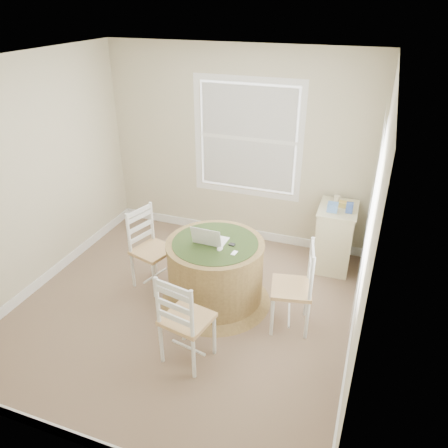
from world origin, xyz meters
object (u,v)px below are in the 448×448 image
(round_table, at_px, (215,270))
(chair_left, at_px, (153,250))
(chair_right, at_px, (291,288))
(corner_chest, at_px, (334,237))
(laptop, at_px, (210,239))
(chair_near, at_px, (187,318))

(round_table, xyz_separation_m, chair_left, (-0.79, 0.04, 0.06))
(chair_right, bearing_deg, corner_chest, 157.16)
(laptop, bearing_deg, corner_chest, -133.14)
(round_table, relative_size, chair_right, 1.31)
(round_table, distance_m, chair_right, 0.88)
(round_table, relative_size, chair_near, 1.31)
(corner_chest, bearing_deg, laptop, -136.15)
(corner_chest, bearing_deg, chair_near, -118.06)
(chair_right, bearing_deg, round_table, -109.50)
(chair_left, xyz_separation_m, chair_right, (1.66, -0.17, 0.00))
(chair_near, bearing_deg, chair_right, -124.09)
(chair_right, distance_m, corner_chest, 1.34)
(chair_right, bearing_deg, chair_near, -56.64)
(round_table, relative_size, laptop, 3.66)
(chair_right, bearing_deg, chair_left, -107.16)
(chair_right, height_order, corner_chest, chair_right)
(round_table, bearing_deg, chair_left, -176.51)
(round_table, height_order, corner_chest, corner_chest)
(chair_near, xyz_separation_m, chair_right, (0.80, 0.79, 0.00))
(laptop, relative_size, corner_chest, 0.41)
(chair_left, height_order, chair_near, same)
(laptop, distance_m, corner_chest, 1.73)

